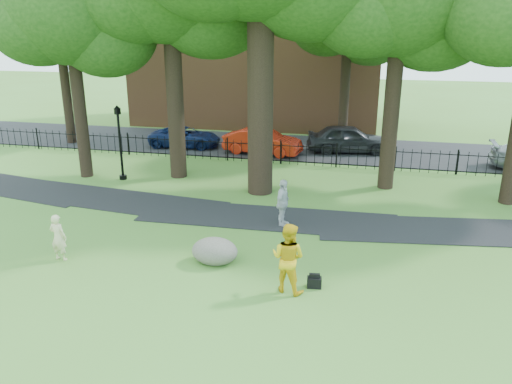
% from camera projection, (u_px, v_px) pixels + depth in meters
% --- Properties ---
extents(ground, '(120.00, 120.00, 0.00)m').
position_uv_depth(ground, '(212.00, 259.00, 16.07)').
color(ground, '#497027').
rests_on(ground, ground).
extents(footpath, '(36.07, 3.85, 0.03)m').
position_uv_depth(footpath, '(267.00, 218.00, 19.45)').
color(footpath, black).
rests_on(footpath, ground).
extents(street, '(80.00, 7.00, 0.02)m').
position_uv_depth(street, '(292.00, 147.00, 30.84)').
color(street, black).
rests_on(street, ground).
extents(iron_fence, '(44.00, 0.04, 1.20)m').
position_uv_depth(iron_fence, '(281.00, 153.00, 26.96)').
color(iron_fence, black).
rests_on(iron_fence, ground).
extents(brick_building, '(18.00, 8.00, 12.00)m').
position_uv_depth(brick_building, '(259.00, 42.00, 37.20)').
color(brick_building, brown).
rests_on(brick_building, ground).
extents(tree_row, '(26.82, 7.96, 12.42)m').
position_uv_depth(tree_row, '(280.00, 0.00, 21.13)').
color(tree_row, black).
rests_on(tree_row, ground).
extents(woman, '(0.58, 0.40, 1.54)m').
position_uv_depth(woman, '(58.00, 237.00, 15.77)').
color(woman, beige).
rests_on(woman, ground).
extents(man, '(1.16, 1.01, 2.03)m').
position_uv_depth(man, '(288.00, 258.00, 13.83)').
color(man, gold).
rests_on(man, ground).
extents(pedestrian, '(0.63, 1.12, 1.80)m').
position_uv_depth(pedestrian, '(283.00, 203.00, 18.45)').
color(pedestrian, '#B6B7BC').
rests_on(pedestrian, ground).
extents(boulder, '(1.63, 1.33, 0.86)m').
position_uv_depth(boulder, '(215.00, 249.00, 15.71)').
color(boulder, '#655F54').
rests_on(boulder, ground).
extents(lamppost, '(0.36, 0.36, 3.61)m').
position_uv_depth(lamppost, '(120.00, 144.00, 23.86)').
color(lamppost, black).
rests_on(lamppost, ground).
extents(backpack, '(0.44, 0.31, 0.31)m').
position_uv_depth(backpack, '(314.00, 282.00, 14.27)').
color(backpack, black).
rests_on(backpack, ground).
extents(red_bag, '(0.43, 0.35, 0.25)m').
position_uv_depth(red_bag, '(285.00, 252.00, 16.25)').
color(red_bag, maroon).
rests_on(red_bag, ground).
extents(red_sedan, '(4.71, 2.17, 1.50)m').
position_uv_depth(red_sedan, '(263.00, 141.00, 29.00)').
color(red_sedan, red).
rests_on(red_sedan, ground).
extents(navy_van, '(4.53, 2.38, 1.22)m').
position_uv_depth(navy_van, '(185.00, 137.00, 30.78)').
color(navy_van, '#0E1B46').
rests_on(navy_van, ground).
extents(grey_car, '(5.08, 2.74, 1.64)m').
position_uv_depth(grey_car, '(348.00, 139.00, 29.38)').
color(grey_car, black).
rests_on(grey_car, ground).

